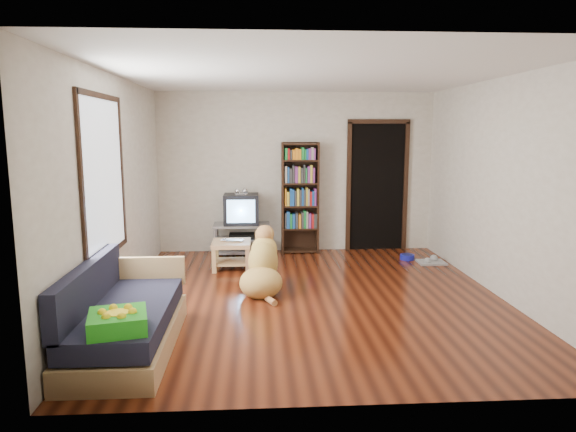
{
  "coord_description": "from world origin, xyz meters",
  "views": [
    {
      "loc": [
        -0.66,
        -5.91,
        1.96
      ],
      "look_at": [
        -0.26,
        0.54,
        0.9
      ],
      "focal_mm": 32.0,
      "sensor_mm": 36.0,
      "label": 1
    }
  ],
  "objects": [
    {
      "name": "wall_front",
      "position": [
        0.0,
        -2.5,
        1.3
      ],
      "size": [
        4.5,
        0.0,
        4.5
      ],
      "primitive_type": "plane",
      "rotation": [
        -1.57,
        0.0,
        0.0
      ],
      "color": "beige",
      "rests_on": "ground"
    },
    {
      "name": "laptop",
      "position": [
        -1.02,
        1.34,
        0.41
      ],
      "size": [
        0.38,
        0.29,
        0.03
      ],
      "primitive_type": "imported",
      "rotation": [
        0.0,
        0.0,
        -0.26
      ],
      "color": "silver",
      "rests_on": "coffee_table"
    },
    {
      "name": "dog",
      "position": [
        -0.59,
        0.23,
        0.3
      ],
      "size": [
        0.6,
        1.03,
        0.83
      ],
      "color": "#B88246",
      "rests_on": "ground"
    },
    {
      "name": "crt_tv",
      "position": [
        -0.9,
        2.27,
        0.74
      ],
      "size": [
        0.55,
        0.52,
        0.58
      ],
      "color": "black",
      "rests_on": "tv_stand"
    },
    {
      "name": "wall_back",
      "position": [
        0.0,
        2.5,
        1.3
      ],
      "size": [
        4.5,
        0.0,
        4.5
      ],
      "primitive_type": "plane",
      "rotation": [
        1.57,
        0.0,
        0.0
      ],
      "color": "beige",
      "rests_on": "ground"
    },
    {
      "name": "bookshelf",
      "position": [
        0.05,
        2.34,
        1.0
      ],
      "size": [
        0.6,
        0.3,
        1.8
      ],
      "color": "black",
      "rests_on": "ground"
    },
    {
      "name": "grey_rag",
      "position": [
        1.97,
        1.47,
        0.01
      ],
      "size": [
        0.4,
        0.33,
        0.03
      ],
      "primitive_type": "cube",
      "rotation": [
        0.0,
        0.0,
        -0.02
      ],
      "color": "#A3A3A3",
      "rests_on": "ground"
    },
    {
      "name": "doorway",
      "position": [
        1.35,
        2.48,
        1.12
      ],
      "size": [
        1.03,
        0.05,
        2.19
      ],
      "color": "black",
      "rests_on": "wall_back"
    },
    {
      "name": "coffee_table",
      "position": [
        -1.02,
        1.37,
        0.28
      ],
      "size": [
        0.55,
        0.55,
        0.4
      ],
      "color": "tan",
      "rests_on": "ground"
    },
    {
      "name": "sofa",
      "position": [
        -1.87,
        -1.38,
        0.26
      ],
      "size": [
        0.8,
        1.8,
        0.8
      ],
      "color": "tan",
      "rests_on": "ground"
    },
    {
      "name": "tv_stand",
      "position": [
        -0.9,
        2.25,
        0.27
      ],
      "size": [
        0.9,
        0.45,
        0.5
      ],
      "color": "#99999E",
      "rests_on": "ground"
    },
    {
      "name": "green_cushion",
      "position": [
        -1.75,
        -2.01,
        0.49
      ],
      "size": [
        0.53,
        0.53,
        0.15
      ],
      "primitive_type": "cube",
      "rotation": [
        0.0,
        0.0,
        0.24
      ],
      "color": "green",
      "rests_on": "sofa"
    },
    {
      "name": "wall_left",
      "position": [
        -2.25,
        0.0,
        1.3
      ],
      "size": [
        0.0,
        5.0,
        5.0
      ],
      "primitive_type": "plane",
      "rotation": [
        1.57,
        0.0,
        1.57
      ],
      "color": "beige",
      "rests_on": "ground"
    },
    {
      "name": "ground",
      "position": [
        0.0,
        0.0,
        0.0
      ],
      "size": [
        5.0,
        5.0,
        0.0
      ],
      "primitive_type": "plane",
      "color": "#5F2410",
      "rests_on": "ground"
    },
    {
      "name": "dog_bowl",
      "position": [
        1.67,
        1.72,
        0.04
      ],
      "size": [
        0.22,
        0.22,
        0.08
      ],
      "primitive_type": "cylinder",
      "color": "#161A9B",
      "rests_on": "ground"
    },
    {
      "name": "ceiling",
      "position": [
        0.0,
        0.0,
        2.6
      ],
      "size": [
        5.0,
        5.0,
        0.0
      ],
      "primitive_type": "plane",
      "rotation": [
        3.14,
        0.0,
        0.0
      ],
      "color": "white",
      "rests_on": "ground"
    },
    {
      "name": "wall_right",
      "position": [
        2.25,
        0.0,
        1.3
      ],
      "size": [
        0.0,
        5.0,
        5.0
      ],
      "primitive_type": "plane",
      "rotation": [
        1.57,
        0.0,
        -1.57
      ],
      "color": "beige",
      "rests_on": "ground"
    },
    {
      "name": "window",
      "position": [
        -2.23,
        -0.5,
        1.5
      ],
      "size": [
        0.03,
        1.46,
        1.7
      ],
      "color": "white",
      "rests_on": "wall_left"
    }
  ]
}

